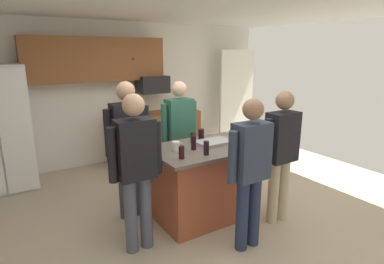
# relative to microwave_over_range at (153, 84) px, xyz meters

# --- Properties ---
(floor) EXTENTS (7.04, 7.04, 0.00)m
(floor) POSITION_rel_microwave_over_range_xyz_m (-0.60, -2.50, -1.45)
(floor) COLOR #B7A88E
(floor) RESTS_ON ground
(back_wall) EXTENTS (6.40, 0.10, 2.60)m
(back_wall) POSITION_rel_microwave_over_range_xyz_m (-0.60, 0.30, -0.15)
(back_wall) COLOR white
(back_wall) RESTS_ON ground
(french_door_window_panel) EXTENTS (0.90, 0.06, 2.00)m
(french_door_window_panel) POSITION_rel_microwave_over_range_xyz_m (2.00, -0.10, -0.35)
(french_door_window_panel) COLOR white
(french_door_window_panel) RESTS_ON ground
(cabinet_run_upper) EXTENTS (2.40, 0.38, 0.75)m
(cabinet_run_upper) POSITION_rel_microwave_over_range_xyz_m (-1.00, 0.10, 0.48)
(cabinet_run_upper) COLOR brown
(cabinet_run_lower) EXTENTS (1.80, 0.63, 0.90)m
(cabinet_run_lower) POSITION_rel_microwave_over_range_xyz_m (0.00, -0.02, -1.00)
(cabinet_run_lower) COLOR brown
(cabinet_run_lower) RESTS_ON ground
(microwave_over_range) EXTENTS (0.56, 0.40, 0.32)m
(microwave_over_range) POSITION_rel_microwave_over_range_xyz_m (0.00, 0.00, 0.00)
(microwave_over_range) COLOR black
(kitchen_island) EXTENTS (1.35, 0.89, 0.93)m
(kitchen_island) POSITION_rel_microwave_over_range_xyz_m (-0.49, -2.47, -0.98)
(kitchen_island) COLOR #9E4C33
(kitchen_island) RESTS_ON ground
(person_guest_left) EXTENTS (0.57, 0.22, 1.66)m
(person_guest_left) POSITION_rel_microwave_over_range_xyz_m (-0.39, -1.68, -0.49)
(person_guest_left) COLOR #232D4C
(person_guest_left) RESTS_ON ground
(person_elder_center) EXTENTS (0.57, 0.22, 1.67)m
(person_elder_center) POSITION_rel_microwave_over_range_xyz_m (-1.47, -2.68, -0.48)
(person_elder_center) COLOR #4C5166
(person_elder_center) RESTS_ON ground
(person_guest_by_door) EXTENTS (0.57, 0.22, 1.62)m
(person_guest_by_door) POSITION_rel_microwave_over_range_xyz_m (0.21, -3.05, -0.52)
(person_guest_by_door) COLOR tan
(person_guest_by_door) RESTS_ON ground
(person_guest_right) EXTENTS (0.57, 0.22, 1.62)m
(person_guest_right) POSITION_rel_microwave_over_range_xyz_m (-0.47, -3.26, -0.52)
(person_guest_right) COLOR #232D4C
(person_guest_right) RESTS_ON ground
(person_host_foreground) EXTENTS (0.57, 0.23, 1.72)m
(person_host_foreground) POSITION_rel_microwave_over_range_xyz_m (-1.28, -1.97, -0.45)
(person_host_foreground) COLOR #383842
(person_host_foreground) RESTS_ON ground
(mug_blue_stoneware) EXTENTS (0.13, 0.09, 0.11)m
(mug_blue_stoneware) POSITION_rel_microwave_over_range_xyz_m (-0.86, -2.42, -0.46)
(mug_blue_stoneware) COLOR white
(mug_blue_stoneware) RESTS_ON kitchen_island
(glass_stout_tall) EXTENTS (0.06, 0.06, 0.14)m
(glass_stout_tall) POSITION_rel_microwave_over_range_xyz_m (-0.96, -2.70, -0.45)
(glass_stout_tall) COLOR black
(glass_stout_tall) RESTS_ON kitchen_island
(tumbler_amber) EXTENTS (0.07, 0.07, 0.14)m
(tumbler_amber) POSITION_rel_microwave_over_range_xyz_m (-0.35, -2.18, -0.45)
(tumbler_amber) COLOR black
(tumbler_amber) RESTS_ON kitchen_island
(glass_pilsner) EXTENTS (0.06, 0.06, 0.17)m
(glass_pilsner) POSITION_rel_microwave_over_range_xyz_m (-0.67, -2.50, -0.43)
(glass_pilsner) COLOR black
(glass_pilsner) RESTS_ON kitchen_island
(mug_ceramic_white) EXTENTS (0.13, 0.08, 0.10)m
(mug_ceramic_white) POSITION_rel_microwave_over_range_xyz_m (-0.00, -2.76, -0.47)
(mug_ceramic_white) COLOR #4C6B99
(mug_ceramic_white) RESTS_ON kitchen_island
(glass_dark_ale) EXTENTS (0.07, 0.07, 0.13)m
(glass_dark_ale) POSITION_rel_microwave_over_range_xyz_m (-0.51, -2.22, -0.46)
(glass_dark_ale) COLOR black
(glass_dark_ale) RESTS_ON kitchen_island
(glass_short_whisky) EXTENTS (0.06, 0.06, 0.16)m
(glass_short_whisky) POSITION_rel_microwave_over_range_xyz_m (-0.66, -2.74, -0.44)
(glass_short_whisky) COLOR black
(glass_short_whisky) RESTS_ON kitchen_island
(serving_tray) EXTENTS (0.44, 0.30, 0.04)m
(serving_tray) POSITION_rel_microwave_over_range_xyz_m (-0.33, -2.43, -0.50)
(serving_tray) COLOR #B7B7BC
(serving_tray) RESTS_ON kitchen_island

